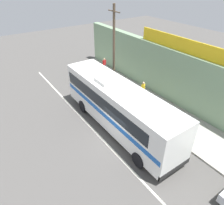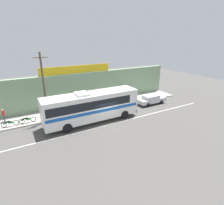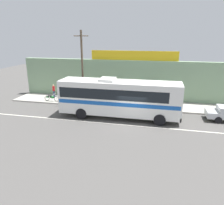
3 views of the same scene
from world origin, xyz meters
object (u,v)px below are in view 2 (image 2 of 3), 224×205
Objects in this scene: utility_pole at (44,87)px; pedestrian_by_curb at (3,114)px; motorcycle_blue at (27,120)px; pedestrian_far_left at (65,105)px; motorcycle_black at (10,123)px; parked_car at (151,99)px; intercity_bus at (91,106)px.

utility_pole reaches higher than pedestrian_by_curb.
motorcycle_blue is 5.10m from pedestrian_far_left.
pedestrian_far_left reaches higher than motorcycle_black.
pedestrian_far_left is (2.61, 1.49, -3.17)m from utility_pole.
motorcycle_blue is 1.16× the size of pedestrian_by_curb.
utility_pole is at bearing -22.39° from pedestrian_by_curb.
utility_pole is 5.97m from pedestrian_by_curb.
pedestrian_far_left is (-12.35, 3.12, 0.38)m from parked_car.
intercity_bus is 6.79× the size of pedestrian_far_left.
intercity_bus reaches higher than motorcycle_black.
parked_car is at bearing -5.44° from motorcycle_black.
pedestrian_far_left is at bearing 29.83° from utility_pole.
intercity_bus is at bearing -32.30° from utility_pole.
motorcycle_blue is at bearing 155.71° from intercity_bus.
pedestrian_far_left is (6.72, 1.30, 0.55)m from motorcycle_black.
intercity_bus is 5.82m from utility_pole.
motorcycle_black is at bearing 174.56° from parked_car.
motorcycle_black is at bearing 160.48° from intercity_bus.
motorcycle_black is 1.87m from pedestrian_by_curb.
parked_car is 0.56× the size of utility_pole.
pedestrian_by_curb is (-2.35, 1.70, 0.50)m from motorcycle_blue.
pedestrian_by_curb is (-9.21, 4.80, -1.00)m from intercity_bus.
motorcycle_black is 1.81m from motorcycle_blue.
parked_car is 2.45× the size of motorcycle_black.
pedestrian_by_curb is (-0.54, 1.72, 0.50)m from motorcycle_black.
motorcycle_blue is (-2.30, 0.22, -3.72)m from utility_pole.
intercity_bus is at bearing -24.29° from motorcycle_blue.
motorcycle_black is 6.87m from pedestrian_far_left.
parked_car reaches higher than motorcycle_black.
motorcycle_blue is at bearing 174.64° from utility_pole.
motorcycle_blue is at bearing -165.41° from pedestrian_far_left.
motorcycle_blue is (1.81, 0.02, 0.00)m from motorcycle_black.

